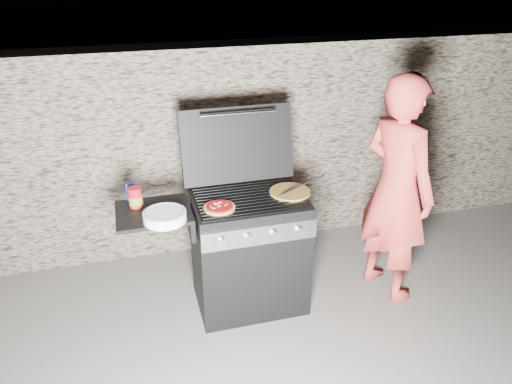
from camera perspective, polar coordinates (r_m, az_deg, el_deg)
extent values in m
plane|color=#615C56|center=(4.02, -0.70, -12.34)|extent=(50.00, 50.00, 0.00)
cube|color=gray|center=(4.46, -4.19, 5.09)|extent=(8.00, 0.35, 1.80)
cylinder|color=gold|center=(3.60, 3.90, 0.02)|extent=(0.38, 0.38, 0.02)
cylinder|color=maroon|center=(3.49, -13.62, -0.57)|extent=(0.11, 0.11, 0.14)
cube|color=navy|center=(3.60, -14.19, 0.11)|extent=(0.06, 0.04, 0.13)
cylinder|color=white|center=(3.29, -10.38, -2.75)|extent=(0.35, 0.35, 0.06)
imported|color=#C63B35|center=(3.85, 15.77, 0.27)|extent=(0.59, 0.74, 1.76)
cylinder|color=black|center=(3.61, 5.09, 0.67)|extent=(0.42, 0.13, 0.09)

